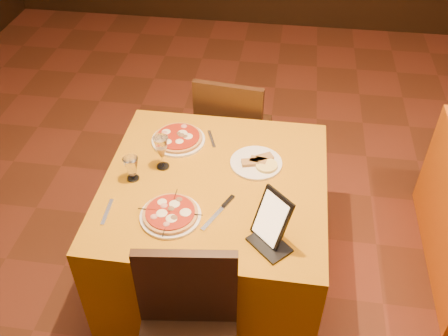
# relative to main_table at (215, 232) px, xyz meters

# --- Properties ---
(floor) EXTENTS (6.00, 7.00, 0.01)m
(floor) POSITION_rel_main_table_xyz_m (0.21, -0.07, -0.38)
(floor) COLOR #5E2D19
(floor) RESTS_ON ground
(main_table) EXTENTS (1.10, 1.10, 0.75)m
(main_table) POSITION_rel_main_table_xyz_m (0.00, 0.00, 0.00)
(main_table) COLOR #BB770C
(main_table) RESTS_ON floor
(chair_main_far) EXTENTS (0.50, 0.50, 0.91)m
(chair_main_far) POSITION_rel_main_table_xyz_m (0.00, 0.83, 0.08)
(chair_main_far) COLOR black
(chair_main_far) RESTS_ON floor
(pizza_near) EXTENTS (0.28, 0.28, 0.03)m
(pizza_near) POSITION_rel_main_table_xyz_m (-0.16, -0.27, 0.39)
(pizza_near) COLOR white
(pizza_near) RESTS_ON main_table
(pizza_far) EXTENTS (0.29, 0.29, 0.03)m
(pizza_far) POSITION_rel_main_table_xyz_m (-0.24, 0.29, 0.39)
(pizza_far) COLOR white
(pizza_far) RESTS_ON main_table
(cutlet_dish) EXTENTS (0.27, 0.27, 0.03)m
(cutlet_dish) POSITION_rel_main_table_xyz_m (0.19, 0.16, 0.39)
(cutlet_dish) COLOR white
(cutlet_dish) RESTS_ON main_table
(wine_glass) EXTENTS (0.11, 0.11, 0.19)m
(wine_glass) POSITION_rel_main_table_xyz_m (-0.28, 0.07, 0.47)
(wine_glass) COLOR tan
(wine_glass) RESTS_ON main_table
(water_glass) EXTENTS (0.09, 0.09, 0.13)m
(water_glass) POSITION_rel_main_table_xyz_m (-0.40, -0.04, 0.44)
(water_glass) COLOR white
(water_glass) RESTS_ON main_table
(tablet) EXTENTS (0.18, 0.18, 0.23)m
(tablet) POSITION_rel_main_table_xyz_m (0.30, -0.32, 0.49)
(tablet) COLOR black
(tablet) RESTS_ON main_table
(knife) EXTENTS (0.13, 0.24, 0.01)m
(knife) POSITION_rel_main_table_xyz_m (0.05, -0.21, 0.38)
(knife) COLOR silver
(knife) RESTS_ON main_table
(fork_near) EXTENTS (0.03, 0.16, 0.01)m
(fork_near) POSITION_rel_main_table_xyz_m (-0.46, -0.28, 0.38)
(fork_near) COLOR silver
(fork_near) RESTS_ON main_table
(fork_far) EXTENTS (0.07, 0.15, 0.01)m
(fork_far) POSITION_rel_main_table_xyz_m (-0.07, 0.33, 0.38)
(fork_far) COLOR silver
(fork_far) RESTS_ON main_table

